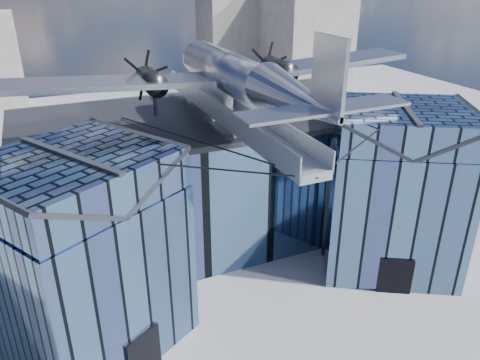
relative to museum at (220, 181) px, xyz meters
name	(u,v)px	position (x,y,z in m)	size (l,w,h in m)	color
ground_plane	(252,285)	(0.00, -5.82, -5.54)	(120.00, 120.00, 0.00)	gray
museum	(220,181)	(0.00, 0.00, 0.00)	(32.88, 24.50, 17.60)	#486693
bg_towers	(121,39)	(1.45, 44.67, 4.47)	(77.00, 24.50, 26.00)	gray
tree_plaza_e	(425,173)	(17.75, -2.60, -1.46)	(4.51, 4.51, 6.03)	#2F2013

